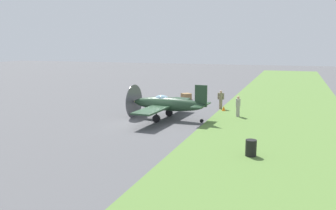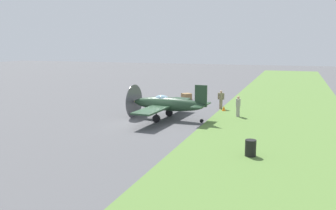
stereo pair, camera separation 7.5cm
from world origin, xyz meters
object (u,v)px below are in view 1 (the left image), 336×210
Objects in this scene: fuel_drum at (251,148)px; supply_crate at (186,96)px; ground_crew_mechanic at (238,106)px; runway_marker_cone at (224,108)px; airplane_lead at (166,104)px; ground_crew_chief at (221,99)px.

fuel_drum reaches higher than supply_crate.
ground_crew_mechanic is 10.28m from supply_crate.
ground_crew_mechanic is 1.92× the size of fuel_drum.
runway_marker_cone is at bearing -137.15° from supply_crate.
airplane_lead reaches higher than runway_marker_cone.
ground_crew_mechanic is (-3.08, -2.04, 0.00)m from ground_crew_chief.
supply_crate is 2.05× the size of runway_marker_cone.
supply_crate is (7.75, 6.73, -0.59)m from ground_crew_mechanic.
airplane_lead is at bearing 44.92° from fuel_drum.
airplane_lead is 9.49× the size of fuel_drum.
ground_crew_chief reaches higher than supply_crate.
ground_crew_mechanic reaches higher than fuel_drum.
runway_marker_cone is (2.20, 1.59, -0.69)m from ground_crew_mechanic.
airplane_lead is 19.41× the size of runway_marker_cone.
runway_marker_cone is at bearing 29.58° from ground_crew_mechanic.
supply_crate is at bearing 11.85° from airplane_lead.
airplane_lead is at bearing -172.07° from supply_crate.
fuel_drum is at bearing -131.17° from airplane_lead.
ground_crew_chief reaches higher than fuel_drum.
ground_crew_chief is 3.93× the size of runway_marker_cone.
fuel_drum is at bearing -174.22° from ground_crew_mechanic.
fuel_drum is at bearing -153.89° from supply_crate.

